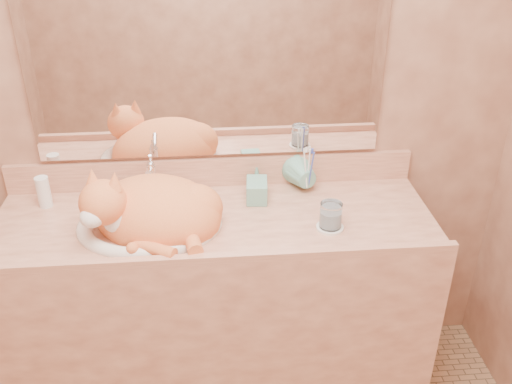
{
  "coord_description": "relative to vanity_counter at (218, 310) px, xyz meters",
  "views": [
    {
      "loc": [
        -0.0,
        -1.03,
        1.95
      ],
      "look_at": [
        0.15,
        0.7,
        0.97
      ],
      "focal_mm": 40.0,
      "sensor_mm": 36.0,
      "label": 1
    }
  ],
  "objects": [
    {
      "name": "soap_dispenser",
      "position": [
        0.16,
        0.08,
        0.51
      ],
      "size": [
        0.09,
        0.09,
        0.18
      ],
      "primitive_type": "imported",
      "rotation": [
        0.0,
        0.0,
        -0.09
      ],
      "color": "#6AAA98",
      "rests_on": "vanity_counter"
    },
    {
      "name": "saucer",
      "position": [
        0.41,
        -0.09,
        0.43
      ],
      "size": [
        0.1,
        0.1,
        0.01
      ],
      "primitive_type": "cylinder",
      "color": "white",
      "rests_on": "vanity_counter"
    },
    {
      "name": "water_glass",
      "position": [
        0.41,
        -0.09,
        0.48
      ],
      "size": [
        0.08,
        0.08,
        0.09
      ],
      "primitive_type": "cylinder",
      "color": "white",
      "rests_on": "saucer"
    },
    {
      "name": "toothbrushes",
      "position": [
        0.37,
        0.16,
        0.55
      ],
      "size": [
        0.03,
        0.03,
        0.2
      ],
      "primitive_type": null,
      "color": "white",
      "rests_on": "toothbrush_cup"
    },
    {
      "name": "faucet",
      "position": [
        -0.23,
        0.17,
        0.51
      ],
      "size": [
        0.05,
        0.12,
        0.17
      ],
      "primitive_type": null,
      "rotation": [
        0.0,
        0.0,
        -0.05
      ],
      "color": "white",
      "rests_on": "vanity_counter"
    },
    {
      "name": "cat",
      "position": [
        -0.22,
        -0.04,
        0.51
      ],
      "size": [
        0.57,
        0.52,
        0.25
      ],
      "primitive_type": null,
      "rotation": [
        0.0,
        0.0,
        -0.35
      ],
      "color": "orange",
      "rests_on": "sink_basin"
    },
    {
      "name": "vanity_counter",
      "position": [
        0.0,
        0.0,
        0.0
      ],
      "size": [
        1.6,
        0.55,
        0.85
      ],
      "primitive_type": null,
      "color": "#9E5D46",
      "rests_on": "floor"
    },
    {
      "name": "wall_back",
      "position": [
        0.0,
        0.28,
        0.82
      ],
      "size": [
        2.4,
        0.02,
        2.5
      ],
      "primitive_type": "cube",
      "color": "brown",
      "rests_on": "ground"
    },
    {
      "name": "lotion_bottle",
      "position": [
        -0.63,
        0.16,
        0.48
      ],
      "size": [
        0.05,
        0.05,
        0.12
      ],
      "primitive_type": "cylinder",
      "color": "white",
      "rests_on": "vanity_counter"
    },
    {
      "name": "sink_basin",
      "position": [
        -0.23,
        -0.02,
        0.5
      ],
      "size": [
        0.55,
        0.48,
        0.16
      ],
      "primitive_type": null,
      "rotation": [
        0.0,
        0.0,
        -0.13
      ],
      "color": "white",
      "rests_on": "vanity_counter"
    },
    {
      "name": "mirror",
      "position": [
        0.0,
        0.26,
        0.97
      ],
      "size": [
        1.3,
        0.02,
        0.8
      ],
      "primitive_type": "cube",
      "color": "white",
      "rests_on": "wall_back"
    },
    {
      "name": "toothbrush_cup",
      "position": [
        0.37,
        0.16,
        0.48
      ],
      "size": [
        0.15,
        0.15,
        0.11
      ],
      "primitive_type": "imported",
      "rotation": [
        0.0,
        0.0,
        0.28
      ],
      "color": "#6AAA98",
      "rests_on": "vanity_counter"
    }
  ]
}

